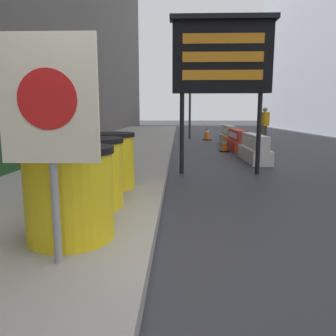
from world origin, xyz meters
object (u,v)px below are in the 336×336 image
object	(u,v)px
barrel_drum_middle	(91,173)
pedestrian_worker	(265,122)
traffic_cone_far	(207,132)
traffic_light_near_curb	(190,81)
barrel_drum_foreground	(70,193)
barrel_drum_back	(109,160)
warning_sign	(49,111)
jersey_barrier_red_striped	(237,141)
traffic_cone_near	(225,144)
traffic_cone_mid	(250,139)
jersey_barrier_cream	(228,136)
jersey_barrier_white	(254,149)
message_board	(222,58)

from	to	relation	value
barrel_drum_middle	pedestrian_worker	xyz separation A→B (m)	(5.12, 11.39, 0.35)
traffic_cone_far	traffic_light_near_curb	size ratio (longest dim) A/B	0.19
traffic_light_near_curb	barrel_drum_foreground	bearing A→B (deg)	-96.24
barrel_drum_back	traffic_light_near_curb	world-z (taller)	traffic_light_near_curb
warning_sign	traffic_cone_far	bearing A→B (deg)	80.47
jersey_barrier_red_striped	barrel_drum_middle	bearing A→B (deg)	-112.26
barrel_drum_back	traffic_cone_near	bearing A→B (deg)	67.11
traffic_cone_near	traffic_cone_mid	bearing A→B (deg)	59.52
barrel_drum_back	jersey_barrier_cream	size ratio (longest dim) A/B	0.42
traffic_cone_mid	traffic_cone_near	bearing A→B (deg)	-120.48
barrel_drum_middle	traffic_cone_mid	bearing A→B (deg)	67.39
jersey_barrier_white	pedestrian_worker	world-z (taller)	pedestrian_worker
traffic_light_near_curb	traffic_cone_far	bearing A→B (deg)	-48.77
jersey_barrier_white	traffic_cone_mid	world-z (taller)	jersey_barrier_white
warning_sign	traffic_cone_near	bearing A→B (deg)	74.28
message_board	pedestrian_worker	distance (m)	8.81
barrel_drum_foreground	traffic_cone_mid	world-z (taller)	barrel_drum_foreground
traffic_cone_far	traffic_light_near_curb	distance (m)	2.96
message_board	jersey_barrier_red_striped	size ratio (longest dim) A/B	1.55
barrel_drum_foreground	traffic_cone_near	distance (m)	9.17
barrel_drum_foreground	traffic_light_near_curb	xyz separation A→B (m)	(1.63, 14.93, 2.43)
traffic_light_near_curb	barrel_drum_back	bearing A→B (deg)	-97.71
traffic_cone_far	warning_sign	bearing A→B (deg)	-99.53
jersey_barrier_white	pedestrian_worker	distance (m)	6.36
barrel_drum_foreground	jersey_barrier_cream	size ratio (longest dim) A/B	0.42
message_board	pedestrian_worker	xyz separation A→B (m)	(3.06, 8.10, -1.58)
warning_sign	message_board	world-z (taller)	message_board
jersey_barrier_white	traffic_cone_mid	bearing A→B (deg)	79.18
barrel_drum_foreground	jersey_barrier_cream	xyz separation A→B (m)	(3.20, 11.48, -0.24)
barrel_drum_foreground	barrel_drum_middle	xyz separation A→B (m)	(-0.09, 1.09, 0.00)
traffic_cone_far	jersey_barrier_white	bearing A→B (deg)	-84.62
barrel_drum_back	jersey_barrier_cream	xyz separation A→B (m)	(3.30, 9.29, -0.24)
traffic_cone_near	warning_sign	bearing A→B (deg)	-105.72
message_board	traffic_light_near_curb	distance (m)	10.56
barrel_drum_back	traffic_cone_near	distance (m)	7.15
warning_sign	jersey_barrier_white	xyz separation A→B (m)	(3.14, 6.97, -1.03)
traffic_cone_mid	traffic_cone_far	xyz separation A→B (m)	(-1.62, 2.75, 0.11)
barrel_drum_middle	jersey_barrier_white	bearing A→B (deg)	58.26
traffic_cone_near	traffic_light_near_curb	distance (m)	6.84
barrel_drum_back	traffic_light_near_curb	distance (m)	13.08
warning_sign	traffic_light_near_curb	distance (m)	15.64
barrel_drum_back	warning_sign	distance (m)	2.84
traffic_cone_near	pedestrian_worker	distance (m)	4.45
jersey_barrier_red_striped	traffic_light_near_curb	world-z (taller)	traffic_light_near_curb
warning_sign	pedestrian_worker	distance (m)	13.95
barrel_drum_middle	barrel_drum_back	size ratio (longest dim) A/B	1.00
barrel_drum_back	jersey_barrier_red_striped	distance (m)	7.70
jersey_barrier_red_striped	jersey_barrier_cream	xyz separation A→B (m)	(0.00, 2.34, 0.03)
traffic_cone_near	traffic_cone_mid	distance (m)	2.82
barrel_drum_foreground	jersey_barrier_white	distance (m)	7.18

